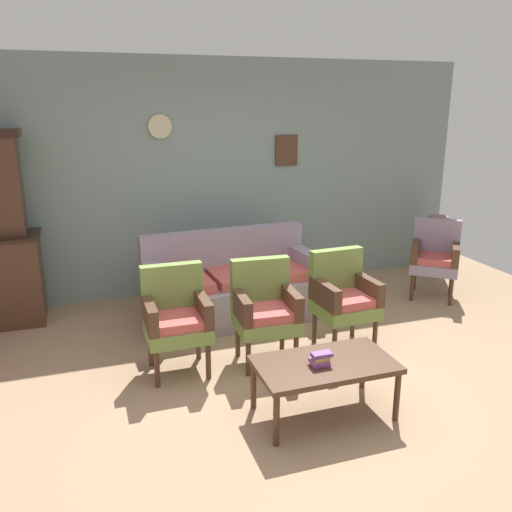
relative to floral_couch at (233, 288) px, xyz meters
name	(u,v)px	position (x,y,z in m)	size (l,w,h in m)	color
ground_plane	(298,393)	(0.06, -1.65, -0.33)	(7.68, 7.68, 0.00)	#997A5B
wall_back_with_decor	(213,178)	(0.06, 0.98, 1.03)	(6.40, 0.09, 2.70)	gray
floral_couch	(233,288)	(0.00, 0.00, 0.00)	(1.85, 0.91, 0.90)	gray
armchair_by_doorway	(176,315)	(-0.77, -0.96, 0.17)	(0.52, 0.49, 0.90)	olive
armchair_row_middle	(265,307)	(-0.01, -1.04, 0.17)	(0.55, 0.52, 0.90)	olive
armchair_near_couch_end	(343,295)	(0.78, -0.98, 0.17)	(0.54, 0.52, 0.90)	olive
wingback_chair_by_fireplace	(435,255)	(2.40, -0.15, 0.17)	(0.71, 0.71, 0.90)	gray
coffee_table	(325,367)	(0.12, -1.97, 0.05)	(1.00, 0.56, 0.42)	#472D1E
book_stack_on_table	(320,360)	(0.06, -2.01, 0.14)	(0.15, 0.11, 0.10)	#99489B
floor_vase_by_wall	(436,246)	(2.91, 0.50, 0.07)	(0.25, 0.25, 0.80)	#7C5453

